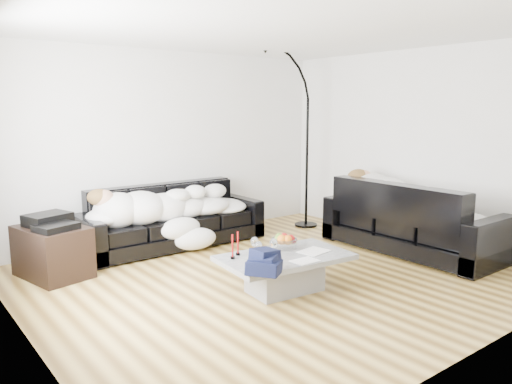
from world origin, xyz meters
TOP-DOWN VIEW (x-y plane):
  - ground at (0.00, 0.00)m, footprint 5.00×5.00m
  - wall_back at (0.00, 2.25)m, footprint 5.00×0.02m
  - wall_left at (-2.50, 0.00)m, footprint 0.02×4.50m
  - wall_right at (2.50, 0.00)m, footprint 0.02×4.50m
  - ceiling at (0.00, 0.00)m, footprint 5.00×5.00m
  - sofa_back at (-0.25, 1.78)m, footprint 2.45×0.85m
  - sofa_right at (2.05, -0.32)m, footprint 0.96×2.25m
  - sleeper_back at (-0.25, 1.73)m, footprint 2.07×0.72m
  - sleeper_right at (2.05, -0.32)m, footprint 0.81×1.92m
  - teal_cushion at (1.99, 0.38)m, footprint 0.42×0.38m
  - coffee_table at (-0.18, -0.41)m, footprint 1.36×0.88m
  - fruit_bowl at (-0.02, -0.21)m, footprint 0.33×0.33m
  - wine_glass_a at (-0.44, -0.24)m, footprint 0.09×0.09m
  - wine_glass_b at (-0.49, -0.37)m, footprint 0.09×0.09m
  - wine_glass_c at (-0.33, -0.40)m, footprint 0.09×0.09m
  - candle_left at (-0.66, -0.19)m, footprint 0.04×0.04m
  - candle_right at (-0.55, -0.12)m, footprint 0.05×0.05m
  - newspaper_a at (0.13, -0.50)m, footprint 0.34×0.28m
  - newspaper_b at (-0.17, -0.67)m, footprint 0.26×0.18m
  - navy_jacket at (-0.69, -0.69)m, footprint 0.46×0.44m
  - shoes at (0.14, 0.14)m, footprint 0.51×0.41m
  - av_cabinet at (-1.88, 1.49)m, footprint 0.72×0.91m
  - stereo at (-1.88, 1.49)m, footprint 0.52×0.46m
  - floor_lamp at (1.93, 1.51)m, footprint 0.93×0.53m

SIDE VIEW (x-z plane):
  - ground at x=0.00m, z-range 0.00..0.00m
  - shoes at x=0.14m, z-range 0.00..0.11m
  - coffee_table at x=-0.18m, z-range 0.00..0.38m
  - av_cabinet at x=-1.88m, z-range 0.00..0.56m
  - newspaper_a at x=0.13m, z-range 0.38..0.38m
  - newspaper_b at x=-0.17m, z-range 0.38..0.38m
  - sofa_back at x=-0.25m, z-range 0.00..0.80m
  - sofa_right at x=2.05m, z-range 0.00..0.91m
  - fruit_bowl at x=-0.02m, z-range 0.38..0.54m
  - wine_glass_b at x=-0.49m, z-range 0.38..0.56m
  - wine_glass_a at x=-0.44m, z-range 0.38..0.56m
  - wine_glass_c at x=-0.33m, z-range 0.38..0.57m
  - candle_right at x=-0.55m, z-range 0.38..0.61m
  - candle_left at x=-0.66m, z-range 0.38..0.61m
  - navy_jacket at x=-0.69m, z-range 0.46..0.64m
  - stereo at x=-1.88m, z-range 0.56..0.69m
  - sleeper_back at x=-0.25m, z-range 0.42..0.83m
  - sleeper_right at x=2.05m, z-range 0.42..0.89m
  - teal_cushion at x=1.99m, z-range 0.62..0.82m
  - floor_lamp at x=1.93m, z-range 0.00..2.40m
  - wall_back at x=0.00m, z-range 0.00..2.60m
  - wall_left at x=-2.50m, z-range 0.00..2.60m
  - wall_right at x=2.50m, z-range 0.00..2.60m
  - ceiling at x=0.00m, z-range 2.60..2.60m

